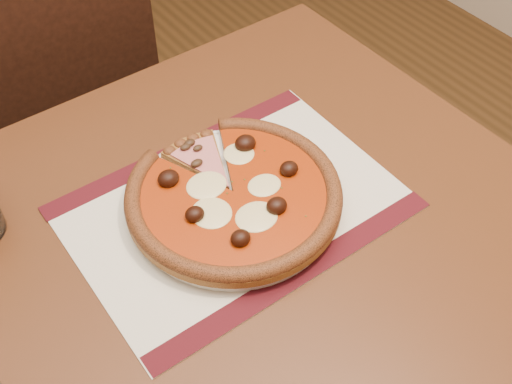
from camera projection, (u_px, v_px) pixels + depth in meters
table at (264, 257)px, 0.99m from camera, size 0.81×0.81×0.75m
chair_far at (43, 113)px, 1.38m from camera, size 0.45×0.45×0.95m
placemat at (234, 207)px, 0.92m from camera, size 0.46×0.33×0.00m
plate at (234, 202)px, 0.92m from camera, size 0.29×0.29×0.02m
pizza at (234, 193)px, 0.90m from camera, size 0.31×0.31×0.04m
ham_slice at (207, 163)px, 0.95m from camera, size 0.09×0.13×0.02m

